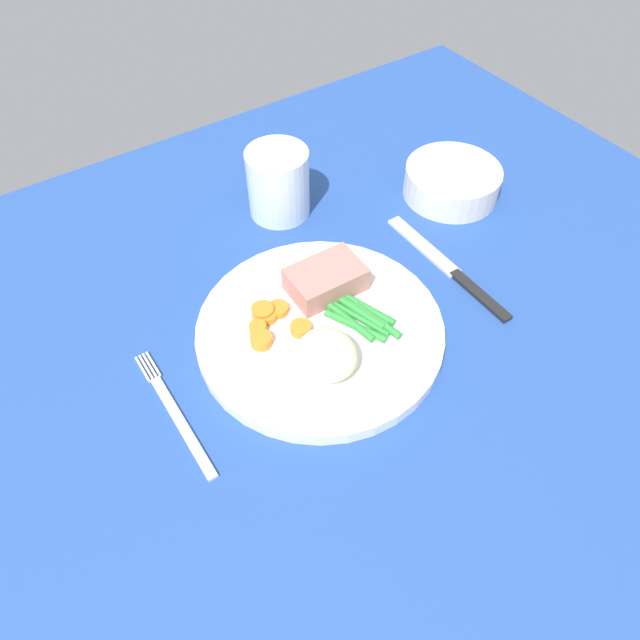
% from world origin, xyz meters
% --- Properties ---
extents(dining_table, '(1.20, 0.90, 0.02)m').
position_xyz_m(dining_table, '(0.00, 0.00, 0.01)').
color(dining_table, '#234793').
rests_on(dining_table, ground).
extents(dinner_plate, '(0.27, 0.27, 0.02)m').
position_xyz_m(dinner_plate, '(0.03, 0.01, 0.03)').
color(dinner_plate, white).
rests_on(dinner_plate, dining_table).
extents(meat_portion, '(0.08, 0.06, 0.03)m').
position_xyz_m(meat_portion, '(0.07, 0.05, 0.05)').
color(meat_portion, '#B2756B').
rests_on(meat_portion, dinner_plate).
extents(mashed_potatoes, '(0.06, 0.06, 0.04)m').
position_xyz_m(mashed_potatoes, '(0.01, -0.04, 0.06)').
color(mashed_potatoes, beige).
rests_on(mashed_potatoes, dinner_plate).
extents(carrot_slices, '(0.07, 0.06, 0.01)m').
position_xyz_m(carrot_slices, '(-0.01, 0.04, 0.04)').
color(carrot_slices, orange).
rests_on(carrot_slices, dinner_plate).
extents(green_beans, '(0.06, 0.09, 0.01)m').
position_xyz_m(green_beans, '(0.08, -0.01, 0.04)').
color(green_beans, '#2D8C38').
rests_on(green_beans, dinner_plate).
extents(fork, '(0.01, 0.17, 0.00)m').
position_xyz_m(fork, '(-0.14, 0.01, 0.02)').
color(fork, silver).
rests_on(fork, dining_table).
extents(knife, '(0.02, 0.21, 0.01)m').
position_xyz_m(knife, '(0.22, 0.01, 0.02)').
color(knife, black).
rests_on(knife, dining_table).
extents(water_glass, '(0.08, 0.08, 0.09)m').
position_xyz_m(water_glass, '(0.11, 0.21, 0.06)').
color(water_glass, silver).
rests_on(water_glass, dining_table).
extents(salad_bowl, '(0.13, 0.13, 0.04)m').
position_xyz_m(salad_bowl, '(0.32, 0.11, 0.04)').
color(salad_bowl, silver).
rests_on(salad_bowl, dining_table).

